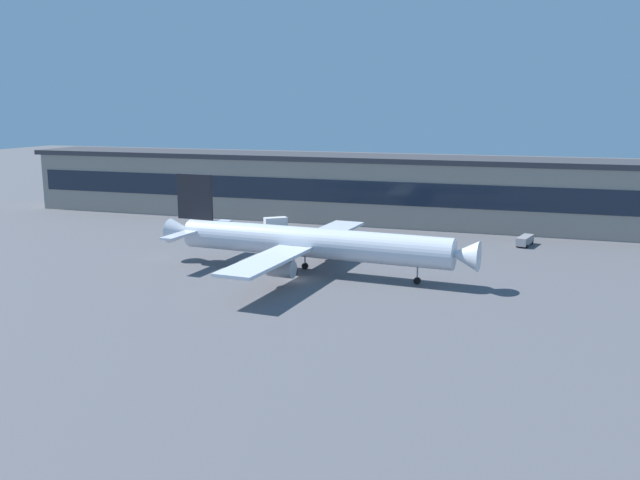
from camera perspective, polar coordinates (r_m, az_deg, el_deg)
ground_plane at (r=109.79m, az=-2.03°, el=-3.38°), size 600.00×600.00×0.00m
terminal_building at (r=163.92m, az=5.21°, el=4.32°), size 189.07×17.40×15.99m
airliner at (r=112.98m, az=-1.08°, el=-0.20°), size 56.04×48.12×15.89m
crew_van at (r=155.64m, az=-3.74°, el=1.53°), size 5.46×4.92×2.55m
belt_loader at (r=142.26m, az=16.96°, el=0.00°), size 3.39×6.69×1.95m
stair_truck at (r=158.48m, az=-9.92°, el=1.75°), size 2.67×6.10×3.55m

